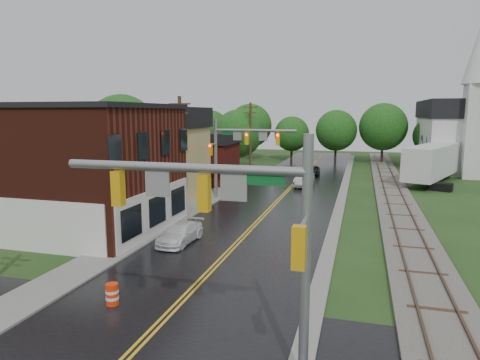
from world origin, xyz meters
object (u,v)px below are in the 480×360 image
at_px(church, 465,127).
at_px(traffic_signal_near, 230,213).
at_px(pickup_white, 180,234).
at_px(semi_trailer, 434,161).
at_px(utility_pole_b, 181,151).
at_px(tree_left_c, 187,139).
at_px(construction_barrel, 112,294).
at_px(traffic_signal_far, 239,144).
at_px(brick_building, 60,167).
at_px(utility_pole_c, 250,136).
at_px(sedan_silver, 304,179).
at_px(tree_left_a, 41,143).
at_px(suv_dark, 311,171).
at_px(tree_left_b, 123,132).
at_px(tree_left_e, 239,135).

xyz_separation_m(church, traffic_signal_near, (-16.53, -51.74, -0.87)).
distance_m(pickup_white, semi_trailer, 33.52).
height_order(utility_pole_b, tree_left_c, utility_pole_b).
relative_size(traffic_signal_near, construction_barrel, 8.11).
distance_m(traffic_signal_near, traffic_signal_far, 25.94).
height_order(traffic_signal_far, utility_pole_b, utility_pole_b).
bearing_deg(pickup_white, brick_building, 174.94).
relative_size(tree_left_c, semi_trailer, 0.56).
bearing_deg(traffic_signal_near, utility_pole_c, 103.74).
relative_size(traffic_signal_far, sedan_silver, 1.61).
xyz_separation_m(utility_pole_b, utility_pole_c, (0.00, 22.00, 0.00)).
relative_size(traffic_signal_far, pickup_white, 1.82).
bearing_deg(utility_pole_b, brick_building, -129.07).
xyz_separation_m(traffic_signal_near, pickup_white, (-6.75, 11.72, -4.38)).
bearing_deg(tree_left_a, semi_trailer, 30.18).
height_order(traffic_signal_near, sedan_silver, traffic_signal_near).
distance_m(suv_dark, semi_trailer, 13.82).
height_order(traffic_signal_near, tree_left_a, tree_left_a).
relative_size(brick_building, tree_left_a, 1.65).
bearing_deg(traffic_signal_far, suv_dark, 74.75).
distance_m(suv_dark, construction_barrel, 38.59).
height_order(utility_pole_b, tree_left_b, tree_left_b).
bearing_deg(traffic_signal_near, tree_left_e, 105.68).
distance_m(church, utility_pole_c, 28.54).
relative_size(traffic_signal_near, traffic_signal_far, 1.00).
height_order(tree_left_c, suv_dark, tree_left_c).
xyz_separation_m(tree_left_c, pickup_white, (10.57, -26.18, -3.93)).
relative_size(brick_building, pickup_white, 3.54).
xyz_separation_m(brick_building, sedan_silver, (13.74, 20.62, -3.40)).
height_order(traffic_signal_near, construction_barrel, traffic_signal_near).
relative_size(sedan_silver, construction_barrel, 5.05).
bearing_deg(tree_left_a, tree_left_b, 78.69).
relative_size(tree_left_c, tree_left_e, 0.94).
distance_m(utility_pole_c, tree_left_a, 25.67).
bearing_deg(suv_dark, utility_pole_b, -113.24).
height_order(traffic_signal_far, suv_dark, traffic_signal_far).
relative_size(traffic_signal_near, tree_left_b, 0.76).
distance_m(tree_left_b, semi_trailer, 34.19).
xyz_separation_m(traffic_signal_near, sedan_silver, (-2.22, 33.62, -4.22)).
height_order(tree_left_a, semi_trailer, tree_left_a).
bearing_deg(tree_left_c, suv_dark, 14.24).
distance_m(traffic_signal_far, tree_left_b, 15.21).
bearing_deg(construction_barrel, sedan_silver, 82.85).
height_order(tree_left_c, pickup_white, tree_left_c).
bearing_deg(semi_trailer, sedan_silver, -154.68).
relative_size(traffic_signal_near, tree_left_a, 0.85).
bearing_deg(tree_left_c, traffic_signal_far, -51.18).
distance_m(utility_pole_b, tree_left_a, 13.05).
bearing_deg(church, suv_dark, -152.02).
distance_m(traffic_signal_near, pickup_white, 14.22).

